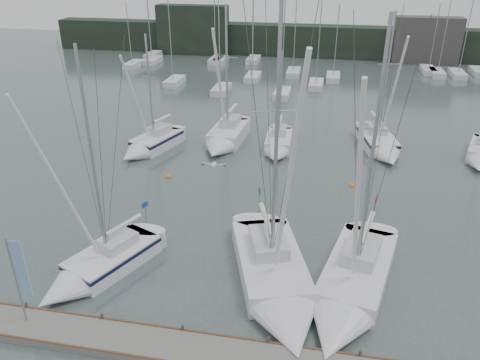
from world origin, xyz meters
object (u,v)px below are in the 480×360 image
(sailboat_near_left, at_px, (93,270))
(buoy_c, at_px, (169,177))
(buoy_b, at_px, (352,186))
(dock_banner, at_px, (19,274))
(sailboat_mid_c, at_px, (278,146))
(sailboat_mid_d, at_px, (381,146))
(sailboat_near_right, at_px, (349,295))
(sailboat_mid_b, at_px, (224,139))
(sailboat_near_center, at_px, (278,290))
(sailboat_mid_a, at_px, (148,145))

(sailboat_near_left, height_order, buoy_c, sailboat_near_left)
(buoy_b, bearing_deg, dock_banner, -130.12)
(sailboat_mid_c, xyz_separation_m, buoy_c, (-7.88, -6.78, -0.52))
(sailboat_mid_d, relative_size, dock_banner, 2.75)
(sailboat_near_right, xyz_separation_m, sailboat_mid_b, (-10.91, 19.70, 0.06))
(sailboat_mid_b, xyz_separation_m, dock_banner, (-3.91, -24.23, 2.49))
(sailboat_near_right, distance_m, sailboat_mid_c, 20.12)
(sailboat_near_left, bearing_deg, sailboat_near_center, 24.89)
(sailboat_mid_b, height_order, sailboat_mid_d, sailboat_mid_b)
(sailboat_near_center, height_order, sailboat_mid_d, sailboat_near_center)
(sailboat_near_left, height_order, sailboat_mid_d, sailboat_near_left)
(sailboat_near_left, bearing_deg, sailboat_mid_b, 105.94)
(sailboat_mid_d, height_order, dock_banner, sailboat_mid_d)
(sailboat_mid_a, relative_size, dock_banner, 2.35)
(sailboat_near_left, distance_m, sailboat_mid_b, 20.41)
(sailboat_near_center, height_order, buoy_c, sailboat_near_center)
(buoy_b, bearing_deg, sailboat_mid_b, 151.90)
(sailboat_mid_d, bearing_deg, sailboat_near_right, -110.01)
(sailboat_near_center, relative_size, buoy_b, 36.39)
(sailboat_near_right, xyz_separation_m, dock_banner, (-14.81, -4.53, 2.55))
(sailboat_near_right, xyz_separation_m, sailboat_mid_d, (3.06, 20.95, 0.03))
(buoy_b, xyz_separation_m, buoy_c, (-14.29, -1.17, 0.00))
(sailboat_mid_d, height_order, buoy_c, sailboat_mid_d)
(sailboat_near_left, relative_size, sailboat_mid_b, 1.02)
(sailboat_near_right, xyz_separation_m, sailboat_mid_c, (-5.93, 19.23, -0.05))
(sailboat_near_left, xyz_separation_m, sailboat_mid_c, (7.73, 19.75, -0.02))
(sailboat_mid_c, height_order, sailboat_mid_d, sailboat_mid_d)
(sailboat_mid_b, bearing_deg, dock_banner, -95.48)
(sailboat_near_right, bearing_deg, sailboat_mid_b, 132.49)
(sailboat_near_right, height_order, buoy_c, sailboat_near_right)
(sailboat_near_left, height_order, sailboat_mid_b, sailboat_near_left)
(sailboat_near_right, xyz_separation_m, buoy_b, (0.48, 13.62, -0.58))
(sailboat_mid_d, xyz_separation_m, buoy_b, (-2.59, -7.32, -0.60))
(sailboat_near_left, xyz_separation_m, sailboat_near_right, (13.66, 0.52, 0.04))
(dock_banner, bearing_deg, sailboat_mid_c, 66.87)
(buoy_c, bearing_deg, sailboat_mid_c, 40.69)
(sailboat_mid_b, bearing_deg, sailboat_near_center, -66.11)
(sailboat_mid_c, bearing_deg, sailboat_near_right, -75.24)
(sailboat_near_right, relative_size, sailboat_mid_b, 1.15)
(sailboat_mid_c, xyz_separation_m, sailboat_mid_d, (8.99, 1.71, 0.08))
(sailboat_near_right, bearing_deg, sailboat_mid_c, 120.65)
(sailboat_mid_b, distance_m, dock_banner, 24.67)
(sailboat_near_center, height_order, sailboat_mid_b, sailboat_near_center)
(sailboat_mid_c, bearing_deg, sailboat_near_center, -85.40)
(sailboat_mid_b, distance_m, sailboat_mid_c, 5.00)
(dock_banner, bearing_deg, sailboat_near_center, 17.90)
(sailboat_mid_a, distance_m, sailboat_mid_b, 6.84)
(sailboat_near_left, relative_size, sailboat_mid_c, 1.41)
(sailboat_near_left, xyz_separation_m, sailboat_mid_b, (2.75, 20.23, 0.10))
(sailboat_near_left, xyz_separation_m, sailboat_mid_d, (16.72, 21.47, 0.06))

